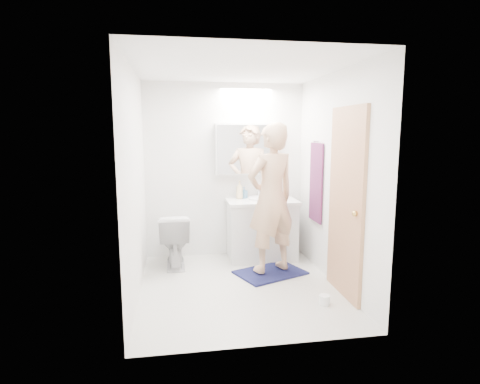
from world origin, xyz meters
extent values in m
plane|color=silver|center=(0.00, 0.00, 0.00)|extent=(2.50, 2.50, 0.00)
plane|color=white|center=(0.00, 0.00, 2.40)|extent=(2.50, 2.50, 0.00)
plane|color=white|center=(0.00, 1.25, 1.20)|extent=(2.50, 0.00, 2.50)
plane|color=white|center=(0.00, -1.25, 1.20)|extent=(2.50, 0.00, 2.50)
plane|color=white|center=(-1.10, 0.00, 1.20)|extent=(0.00, 2.50, 2.50)
plane|color=white|center=(1.10, 0.00, 1.20)|extent=(0.00, 2.50, 2.50)
cube|color=silver|center=(0.47, 0.96, 0.39)|extent=(0.90, 0.55, 0.78)
cube|color=silver|center=(0.47, 0.96, 0.80)|extent=(0.95, 0.58, 0.04)
cylinder|color=white|center=(0.47, 0.99, 0.84)|extent=(0.36, 0.36, 0.03)
cylinder|color=silver|center=(0.47, 1.19, 0.90)|extent=(0.02, 0.02, 0.16)
cube|color=white|center=(0.30, 1.18, 1.50)|extent=(0.88, 0.14, 0.70)
cube|color=silver|center=(0.30, 1.10, 1.50)|extent=(0.84, 0.01, 0.66)
imported|color=silver|center=(-0.72, 0.85, 0.35)|extent=(0.40, 0.69, 0.70)
cube|color=#13183E|center=(0.45, 0.36, 0.01)|extent=(0.95, 0.81, 0.02)
imported|color=tan|center=(0.45, 0.36, 0.95)|extent=(0.77, 0.65, 1.80)
cube|color=tan|center=(1.08, -0.35, 1.00)|extent=(0.04, 0.80, 2.00)
sphere|color=gold|center=(1.04, -0.65, 0.95)|extent=(0.06, 0.06, 0.06)
cube|color=#13213D|center=(1.08, 0.55, 1.10)|extent=(0.02, 0.42, 1.00)
cylinder|color=silver|center=(1.07, 0.55, 1.62)|extent=(0.07, 0.02, 0.02)
imported|color=beige|center=(0.18, 1.11, 0.94)|extent=(0.11, 0.11, 0.25)
imported|color=#5187AE|center=(0.25, 1.15, 0.90)|extent=(0.10, 0.10, 0.16)
imported|color=#3F48BE|center=(0.67, 1.12, 0.87)|extent=(0.11, 0.11, 0.09)
cylinder|color=white|center=(0.78, -0.59, 0.05)|extent=(0.11, 0.11, 0.10)
camera|label=1|loc=(-0.67, -4.16, 1.75)|focal=29.32mm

